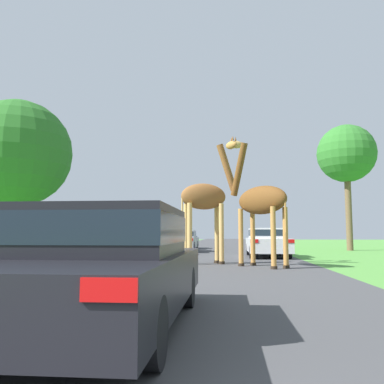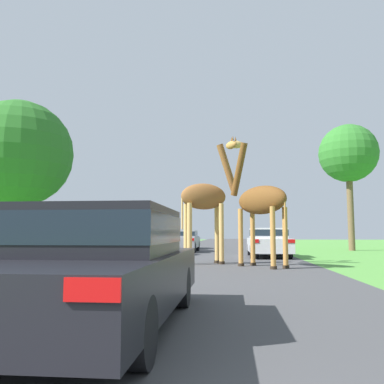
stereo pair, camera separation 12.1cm
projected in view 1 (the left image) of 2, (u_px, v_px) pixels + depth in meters
The scene contains 9 objects.
road at pixel (217, 249), 29.92m from camera, with size 7.99×120.00×0.00m.
giraffe_near_road at pixel (206, 201), 15.26m from camera, with size 2.47×1.27×4.88m.
giraffe_companion at pixel (260, 202), 13.89m from camera, with size 2.25×2.46×4.75m.
car_lead_maroon at pixel (102, 263), 4.90m from camera, with size 1.98×4.80×1.43m.
car_queue_right at pixel (182, 240), 25.40m from camera, with size 1.74×4.45×1.32m.
car_queue_left at pixel (267, 242), 19.79m from camera, with size 1.87×4.82×1.39m.
car_far_ahead at pixel (183, 239), 30.50m from camera, with size 1.79×4.39×1.36m.
tree_centre_back at pixel (18, 153), 19.73m from camera, with size 5.16×5.16×7.60m.
tree_right_cluster at pixel (346, 154), 27.70m from camera, with size 3.93×3.93×8.54m.
Camera 1 is at (0.90, -0.24, 1.12)m, focal length 38.00 mm.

